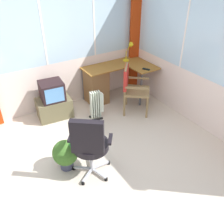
{
  "coord_description": "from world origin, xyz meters",
  "views": [
    {
      "loc": [
        -1.31,
        -2.32,
        2.73
      ],
      "look_at": [
        0.44,
        0.5,
        0.59
      ],
      "focal_mm": 39.7,
      "sensor_mm": 36.0,
      "label": 1
    }
  ],
  "objects_px": {
    "wooden_armchair": "(131,84)",
    "tv_on_stand": "(53,102)",
    "desk": "(100,84)",
    "space_heater": "(97,105)",
    "potted_plant": "(66,153)",
    "desk_lamp": "(131,48)",
    "office_chair": "(89,143)",
    "tv_remote": "(146,69)"
  },
  "relations": [
    {
      "from": "wooden_armchair",
      "to": "potted_plant",
      "type": "xyz_separation_m",
      "value": [
        -1.72,
        -0.82,
        -0.32
      ]
    },
    {
      "from": "wooden_armchair",
      "to": "tv_on_stand",
      "type": "relative_size",
      "value": 1.28
    },
    {
      "from": "space_heater",
      "to": "wooden_armchair",
      "type": "bearing_deg",
      "value": -8.7
    },
    {
      "from": "wooden_armchair",
      "to": "office_chair",
      "type": "height_order",
      "value": "office_chair"
    },
    {
      "from": "tv_on_stand",
      "to": "space_heater",
      "type": "height_order",
      "value": "tv_on_stand"
    },
    {
      "from": "tv_on_stand",
      "to": "space_heater",
      "type": "distance_m",
      "value": 0.84
    },
    {
      "from": "desk",
      "to": "tv_remote",
      "type": "relative_size",
      "value": 9.34
    },
    {
      "from": "tv_remote",
      "to": "office_chair",
      "type": "relative_size",
      "value": 0.15
    },
    {
      "from": "tv_remote",
      "to": "wooden_armchair",
      "type": "distance_m",
      "value": 0.51
    },
    {
      "from": "tv_remote",
      "to": "space_heater",
      "type": "xyz_separation_m",
      "value": [
        -1.16,
        -0.02,
        -0.46
      ]
    },
    {
      "from": "wooden_armchair",
      "to": "space_heater",
      "type": "distance_m",
      "value": 0.77
    },
    {
      "from": "desk",
      "to": "tv_on_stand",
      "type": "xyz_separation_m",
      "value": [
        -1.06,
        -0.07,
        -0.08
      ]
    },
    {
      "from": "office_chair",
      "to": "potted_plant",
      "type": "bearing_deg",
      "value": 125.04
    },
    {
      "from": "tv_remote",
      "to": "tv_on_stand",
      "type": "xyz_separation_m",
      "value": [
        -1.84,
        0.48,
        -0.43
      ]
    },
    {
      "from": "tv_on_stand",
      "to": "space_heater",
      "type": "bearing_deg",
      "value": -36.2
    },
    {
      "from": "desk_lamp",
      "to": "space_heater",
      "type": "distance_m",
      "value": 1.5
    },
    {
      "from": "desk_lamp",
      "to": "tv_remote",
      "type": "xyz_separation_m",
      "value": [
        -0.01,
        -0.58,
        -0.26
      ]
    },
    {
      "from": "tv_on_stand",
      "to": "desk",
      "type": "bearing_deg",
      "value": 3.61
    },
    {
      "from": "tv_remote",
      "to": "tv_on_stand",
      "type": "relative_size",
      "value": 0.2
    },
    {
      "from": "tv_remote",
      "to": "tv_on_stand",
      "type": "bearing_deg",
      "value": 134.86
    },
    {
      "from": "tv_remote",
      "to": "tv_on_stand",
      "type": "height_order",
      "value": "tv_remote"
    },
    {
      "from": "wooden_armchair",
      "to": "potted_plant",
      "type": "bearing_deg",
      "value": -154.49
    },
    {
      "from": "desk_lamp",
      "to": "office_chair",
      "type": "height_order",
      "value": "desk_lamp"
    },
    {
      "from": "office_chair",
      "to": "potted_plant",
      "type": "height_order",
      "value": "office_chair"
    },
    {
      "from": "desk",
      "to": "tv_remote",
      "type": "xyz_separation_m",
      "value": [
        0.77,
        -0.54,
        0.35
      ]
    },
    {
      "from": "desk",
      "to": "wooden_armchair",
      "type": "distance_m",
      "value": 0.76
    },
    {
      "from": "wooden_armchair",
      "to": "tv_remote",
      "type": "bearing_deg",
      "value": 14.78
    },
    {
      "from": "desk_lamp",
      "to": "potted_plant",
      "type": "relative_size",
      "value": 0.87
    },
    {
      "from": "desk",
      "to": "space_heater",
      "type": "distance_m",
      "value": 0.69
    },
    {
      "from": "desk_lamp",
      "to": "tv_remote",
      "type": "relative_size",
      "value": 2.78
    },
    {
      "from": "space_heater",
      "to": "potted_plant",
      "type": "distance_m",
      "value": 1.38
    },
    {
      "from": "tv_on_stand",
      "to": "desk_lamp",
      "type": "bearing_deg",
      "value": 3.02
    },
    {
      "from": "desk_lamp",
      "to": "wooden_armchair",
      "type": "height_order",
      "value": "desk_lamp"
    },
    {
      "from": "desk",
      "to": "tv_on_stand",
      "type": "bearing_deg",
      "value": -176.39
    },
    {
      "from": "desk_lamp",
      "to": "office_chair",
      "type": "xyz_separation_m",
      "value": [
        -1.97,
        -1.84,
        -0.43
      ]
    },
    {
      "from": "space_heater",
      "to": "tv_on_stand",
      "type": "bearing_deg",
      "value": 143.8
    },
    {
      "from": "desk_lamp",
      "to": "tv_on_stand",
      "type": "relative_size",
      "value": 0.56
    },
    {
      "from": "tv_remote",
      "to": "potted_plant",
      "type": "height_order",
      "value": "tv_remote"
    },
    {
      "from": "tv_remote",
      "to": "office_chair",
      "type": "xyz_separation_m",
      "value": [
        -1.96,
        -1.27,
        -0.17
      ]
    },
    {
      "from": "desk_lamp",
      "to": "tv_remote",
      "type": "bearing_deg",
      "value": -91.18
    },
    {
      "from": "desk_lamp",
      "to": "potted_plant",
      "type": "bearing_deg",
      "value": -145.34
    },
    {
      "from": "desk",
      "to": "wooden_armchair",
      "type": "height_order",
      "value": "wooden_armchair"
    }
  ]
}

